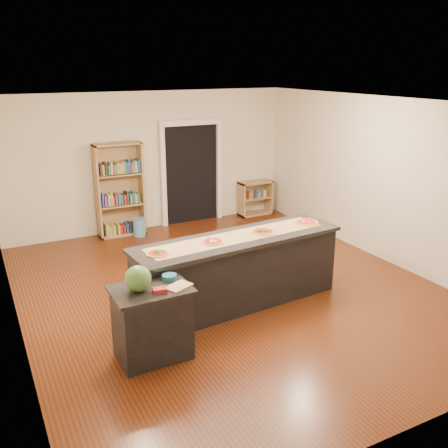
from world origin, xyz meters
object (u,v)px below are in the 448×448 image
kitchen_island (238,271)px  waste_bin (139,227)px  side_counter (152,322)px  watermelon (138,279)px  low_shelf (255,198)px  bookshelf (120,190)px

kitchen_island → waste_bin: size_ratio=8.46×
side_counter → watermelon: size_ratio=2.98×
waste_bin → watermelon: bearing=-107.7°
low_shelf → side_counter: bearing=-132.1°
waste_bin → watermelon: size_ratio=1.21×
side_counter → watermelon: bearing=-178.3°
kitchen_island → low_shelf: size_ratio=3.97×
side_counter → low_shelf: side_counter is taller
bookshelf → watermelon: (-1.08, -4.49, 0.10)m
kitchen_island → waste_bin: 3.55m
bookshelf → low_shelf: bearing=-0.0°
low_shelf → waste_bin: (-2.84, -0.23, -0.21)m
kitchen_island → low_shelf: bearing=51.5°
bookshelf → waste_bin: bearing=-38.8°
kitchen_island → side_counter: 1.72m
bookshelf → kitchen_island: bearing=-80.8°
side_counter → watermelon: 0.60m
bookshelf → waste_bin: (0.29, -0.23, -0.75)m
low_shelf → watermelon: (-4.20, -4.49, 0.65)m
bookshelf → side_counter: bearing=-101.8°
bookshelf → waste_bin: size_ratio=5.11×
kitchen_island → bookshelf: bearing=94.5°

